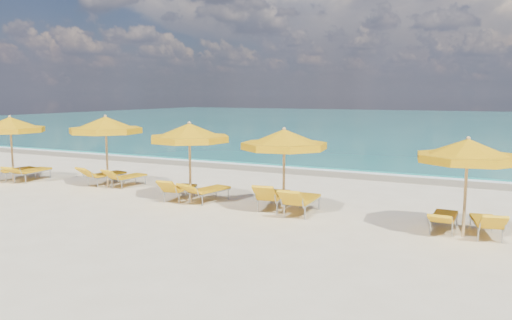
% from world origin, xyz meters
% --- Properties ---
extents(ground_plane, '(120.00, 120.00, 0.00)m').
position_xyz_m(ground_plane, '(0.00, 0.00, 0.00)').
color(ground_plane, beige).
extents(ocean, '(120.00, 80.00, 0.30)m').
position_xyz_m(ocean, '(0.00, 48.00, 0.00)').
color(ocean, '#13706A').
rests_on(ocean, ground).
extents(wet_sand_band, '(120.00, 2.60, 0.01)m').
position_xyz_m(wet_sand_band, '(0.00, 7.40, 0.00)').
color(wet_sand_band, tan).
rests_on(wet_sand_band, ground).
extents(foam_line, '(120.00, 1.20, 0.03)m').
position_xyz_m(foam_line, '(0.00, 8.20, 0.00)').
color(foam_line, white).
rests_on(foam_line, ground).
extents(whitecap_near, '(14.00, 0.36, 0.05)m').
position_xyz_m(whitecap_near, '(-6.00, 17.00, 0.00)').
color(whitecap_near, white).
rests_on(whitecap_near, ground).
extents(umbrella_0, '(3.19, 3.19, 2.54)m').
position_xyz_m(umbrella_0, '(-9.51, -0.22, 2.17)').
color(umbrella_0, tan).
rests_on(umbrella_0, ground).
extents(umbrella_1, '(3.17, 3.17, 2.61)m').
position_xyz_m(umbrella_1, '(-5.47, 0.52, 2.23)').
color(umbrella_1, tan).
rests_on(umbrella_1, ground).
extents(umbrella_2, '(3.03, 3.03, 2.52)m').
position_xyz_m(umbrella_2, '(-1.42, -0.23, 2.15)').
color(umbrella_2, tan).
rests_on(umbrella_2, ground).
extents(umbrella_3, '(2.93, 2.93, 2.44)m').
position_xyz_m(umbrella_3, '(1.77, -0.33, 2.08)').
color(umbrella_3, tan).
rests_on(umbrella_3, ground).
extents(umbrella_4, '(2.81, 2.81, 2.38)m').
position_xyz_m(umbrella_4, '(6.48, -0.58, 2.03)').
color(umbrella_4, tan).
rests_on(umbrella_4, ground).
extents(lounger_0_left, '(0.86, 1.96, 0.70)m').
position_xyz_m(lounger_0_left, '(-9.92, 0.20, 0.22)').
color(lounger_0_left, '#A5A8AD').
rests_on(lounger_0_left, ground).
extents(lounger_0_right, '(0.77, 1.98, 0.71)m').
position_xyz_m(lounger_0_right, '(-9.13, 0.28, 0.23)').
color(lounger_0_right, '#A5A8AD').
rests_on(lounger_0_right, ground).
extents(lounger_1_left, '(0.92, 1.92, 0.78)m').
position_xyz_m(lounger_1_left, '(-5.95, 0.91, 0.22)').
color(lounger_1_left, '#A5A8AD').
rests_on(lounger_1_left, ground).
extents(lounger_1_right, '(0.77, 1.78, 0.75)m').
position_xyz_m(lounger_1_right, '(-4.95, 0.98, 0.21)').
color(lounger_1_right, '#A5A8AD').
rests_on(lounger_1_right, ground).
extents(lounger_2_left, '(0.76, 1.75, 0.78)m').
position_xyz_m(lounger_2_left, '(-1.95, -0.06, 0.21)').
color(lounger_2_left, '#A5A8AD').
rests_on(lounger_2_left, ground).
extents(lounger_2_right, '(0.96, 1.93, 0.73)m').
position_xyz_m(lounger_2_right, '(-0.96, 0.07, 0.22)').
color(lounger_2_right, '#A5A8AD').
rests_on(lounger_2_right, ground).
extents(lounger_3_left, '(0.86, 1.92, 0.89)m').
position_xyz_m(lounger_3_left, '(1.26, 0.09, 0.24)').
color(lounger_3_left, '#A5A8AD').
rests_on(lounger_3_left, ground).
extents(lounger_3_right, '(0.74, 1.98, 0.89)m').
position_xyz_m(lounger_3_right, '(2.24, -0.15, 0.24)').
color(lounger_3_right, '#A5A8AD').
rests_on(lounger_3_right, ground).
extents(lounger_4_left, '(0.59, 1.72, 0.63)m').
position_xyz_m(lounger_4_left, '(6.01, -0.18, 0.20)').
color(lounger_4_left, '#A5A8AD').
rests_on(lounger_4_left, ground).
extents(lounger_4_right, '(0.89, 1.76, 0.75)m').
position_xyz_m(lounger_4_right, '(6.95, -0.28, 0.21)').
color(lounger_4_right, '#A5A8AD').
rests_on(lounger_4_right, ground).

